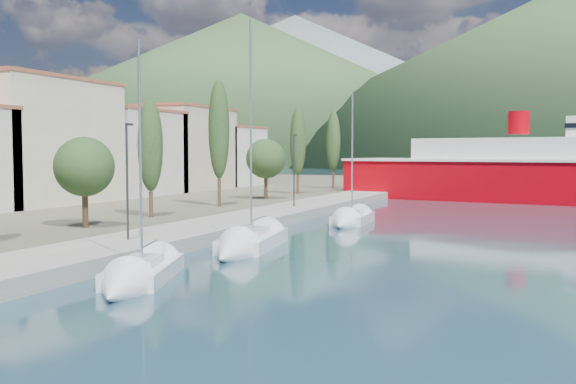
% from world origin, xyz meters
% --- Properties ---
extents(ground, '(1400.00, 1400.00, 0.00)m').
position_xyz_m(ground, '(0.00, 120.00, 0.00)').
color(ground, '#203F4F').
extents(quay, '(5.00, 88.00, 0.80)m').
position_xyz_m(quay, '(-9.00, 26.00, 0.40)').
color(quay, gray).
rests_on(quay, ground).
extents(town_buildings, '(9.20, 69.20, 11.30)m').
position_xyz_m(town_buildings, '(-32.00, 36.91, 5.57)').
color(town_buildings, beige).
rests_on(town_buildings, land_strip).
extents(tree_row, '(3.93, 63.13, 10.93)m').
position_xyz_m(tree_row, '(-15.27, 31.87, 5.83)').
color(tree_row, '#47301E').
rests_on(tree_row, land_strip).
extents(lamp_posts, '(0.15, 43.58, 6.06)m').
position_xyz_m(lamp_posts, '(-9.00, 14.57, 4.08)').
color(lamp_posts, '#2D2D33').
rests_on(lamp_posts, quay).
extents(sailboat_near, '(4.71, 7.83, 10.81)m').
position_xyz_m(sailboat_near, '(-3.73, 7.07, 0.29)').
color(sailboat_near, silver).
rests_on(sailboat_near, ground).
extents(sailboat_mid, '(4.15, 9.72, 13.56)m').
position_xyz_m(sailboat_mid, '(-3.78, 16.61, 0.32)').
color(sailboat_mid, silver).
rests_on(sailboat_mid, ground).
extents(sailboat_far, '(2.87, 7.41, 10.66)m').
position_xyz_m(sailboat_far, '(-2.58, 31.16, 0.30)').
color(sailboat_far, silver).
rests_on(sailboat_far, ground).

